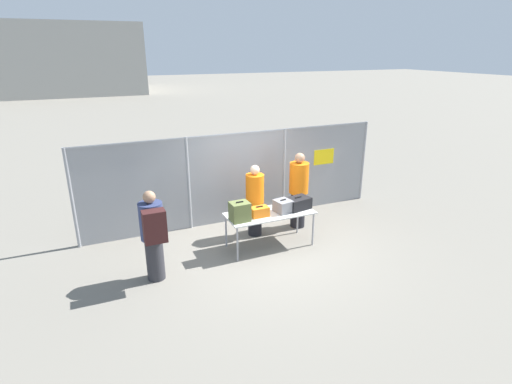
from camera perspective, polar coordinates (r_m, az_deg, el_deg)
ground_plane at (r=8.69m, az=1.57°, el=-7.88°), size 120.00×120.00×0.00m
fence_section at (r=9.65m, az=-2.42°, el=2.39°), size 7.47×0.07×2.19m
inspection_table at (r=8.45m, az=2.00°, el=-3.34°), size 1.86×0.79×0.77m
suitcase_olive at (r=7.98m, az=-2.33°, el=-2.81°), size 0.38×0.33×0.41m
suitcase_orange at (r=8.22m, az=0.50°, el=-2.82°), size 0.37×0.24×0.23m
suitcase_grey at (r=8.45m, az=3.89°, el=-2.02°), size 0.38×0.40×0.28m
suitcase_black at (r=8.64m, az=6.01°, el=-1.60°), size 0.57×0.44×0.27m
traveler_hooded at (r=7.34m, az=-14.49°, el=-5.73°), size 0.43×0.66×1.73m
security_worker_near at (r=8.92m, az=-0.16°, el=-1.10°), size 0.41×0.41×1.65m
security_worker_far at (r=9.37m, az=6.10°, el=0.37°), size 0.45×0.45×1.81m
utility_trailer at (r=12.12m, az=-2.06°, el=2.41°), size 3.46×1.89×0.72m
distant_hangar at (r=44.06m, az=-28.23°, el=16.41°), size 17.23×11.21×6.24m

